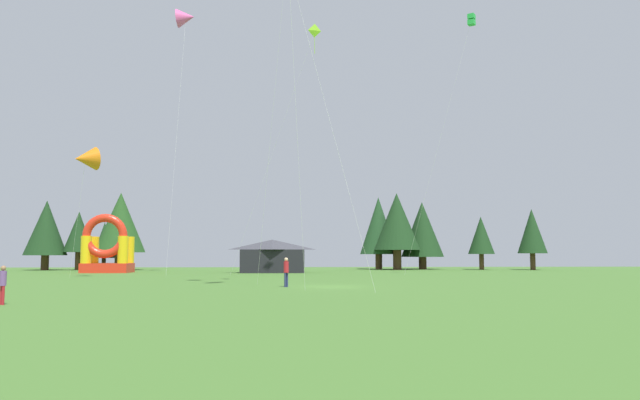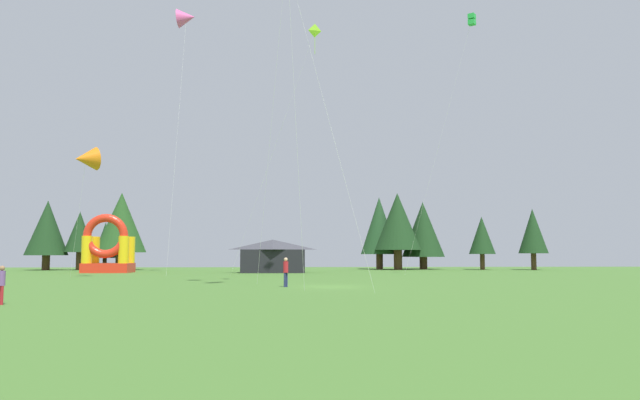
{
  "view_description": "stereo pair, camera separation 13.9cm",
  "coord_description": "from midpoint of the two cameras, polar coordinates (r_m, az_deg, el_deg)",
  "views": [
    {
      "loc": [
        -3.37,
        -39.67,
        2.09
      ],
      "look_at": [
        0.0,
        9.72,
        6.41
      ],
      "focal_mm": 34.76,
      "sensor_mm": 36.0,
      "label": 1
    },
    {
      "loc": [
        -3.23,
        -39.68,
        2.09
      ],
      "look_at": [
        0.0,
        9.72,
        6.41
      ],
      "focal_mm": 34.76,
      "sensor_mm": 36.0,
      "label": 2
    }
  ],
  "objects": [
    {
      "name": "tree_row_5",
      "position": [
        83.75,
        7.04,
        -2.01
      ],
      "size": [
        6.19,
        6.19,
        10.28
      ],
      "color": "#4C331E",
      "rests_on": "ground_plane"
    },
    {
      "name": "kite_orange_delta",
      "position": [
        57.71,
        -20.84,
        3.57
      ],
      "size": [
        3.14,
        3.57,
        11.48
      ],
      "color": "orange",
      "rests_on": "ground_plane"
    },
    {
      "name": "person_midfield",
      "position": [
        28.9,
        -27.29,
        -6.69
      ],
      "size": [
        0.39,
        0.39,
        1.61
      ],
      "rotation": [
        0.0,
        0.0,
        2.41
      ],
      "color": "#B21E26",
      "rests_on": "ground_plane"
    },
    {
      "name": "tree_row_0",
      "position": [
        88.48,
        -23.94,
        -2.38
      ],
      "size": [
        5.43,
        5.43,
        9.09
      ],
      "color": "#4C331E",
      "rests_on": "ground_plane"
    },
    {
      "name": "tree_row_6",
      "position": [
        87.0,
        9.34,
        -2.7
      ],
      "size": [
        5.87,
        5.87,
        9.3
      ],
      "color": "#4C331E",
      "rests_on": "ground_plane"
    },
    {
      "name": "festival_tent",
      "position": [
        69.68,
        -4.47,
        -5.18
      ],
      "size": [
        7.05,
        3.31,
        3.7
      ],
      "color": "black",
      "rests_on": "ground_plane"
    },
    {
      "name": "person_far_side",
      "position": [
        39.61,
        -3.23,
        -6.4
      ],
      "size": [
        0.45,
        0.45,
        1.86
      ],
      "rotation": [
        0.0,
        0.0,
        0.85
      ],
      "color": "navy",
      "rests_on": "ground_plane"
    },
    {
      "name": "tree_row_8",
      "position": [
        86.72,
        18.89,
        -2.75
      ],
      "size": [
        3.82,
        3.82,
        8.07
      ],
      "color": "#4C331E",
      "rests_on": "ground_plane"
    },
    {
      "name": "inflatable_blue_arch",
      "position": [
        73.61,
        -19.1,
        -4.5
      ],
      "size": [
        5.14,
        4.06,
        6.54
      ],
      "color": "red",
      "rests_on": "ground_plane"
    },
    {
      "name": "tree_row_7",
      "position": [
        85.84,
        14.56,
        -3.19
      ],
      "size": [
        3.5,
        3.5,
        7.11
      ],
      "color": "#4C331E",
      "rests_on": "ground_plane"
    },
    {
      "name": "tree_row_4",
      "position": [
        85.72,
        5.36,
        -2.39
      ],
      "size": [
        5.13,
        5.13,
        9.92
      ],
      "color": "#4C331E",
      "rests_on": "ground_plane"
    },
    {
      "name": "ground_plane",
      "position": [
        39.87,
        0.86,
        -8.0
      ],
      "size": [
        120.0,
        120.0,
        0.0
      ],
      "primitive_type": "plane",
      "color": "#47752D"
    },
    {
      "name": "tree_row_3",
      "position": [
        86.01,
        -17.95,
        -2.0
      ],
      "size": [
        6.59,
        6.59,
        10.22
      ],
      "color": "#4C331E",
      "rests_on": "ground_plane"
    },
    {
      "name": "tree_row_1",
      "position": [
        87.43,
        -21.37,
        -2.78
      ],
      "size": [
        3.84,
        3.84,
        7.67
      ],
      "color": "#4C331E",
      "rests_on": "ground_plane"
    },
    {
      "name": "tree_row_2",
      "position": [
        88.68,
        -19.28,
        -3.52
      ],
      "size": [
        3.0,
        3.0,
        6.39
      ],
      "color": "#4C331E",
      "rests_on": "ground_plane"
    },
    {
      "name": "kite_pink_delta",
      "position": [
        71.06,
        -12.31,
        16.08
      ],
      "size": [
        2.15,
        7.31,
        28.61
      ],
      "color": "#EA599E",
      "rests_on": "ground_plane"
    },
    {
      "name": "kite_green_box",
      "position": [
        63.37,
        13.68,
        15.73
      ],
      "size": [
        6.33,
        4.9,
        25.01
      ],
      "color": "green",
      "rests_on": "ground_plane"
    },
    {
      "name": "kite_lime_diamond",
      "position": [
        58.8,
        -0.67,
        14.91
      ],
      "size": [
        8.33,
        5.44,
        22.94
      ],
      "color": "#8CD826",
      "rests_on": "ground_plane"
    }
  ]
}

